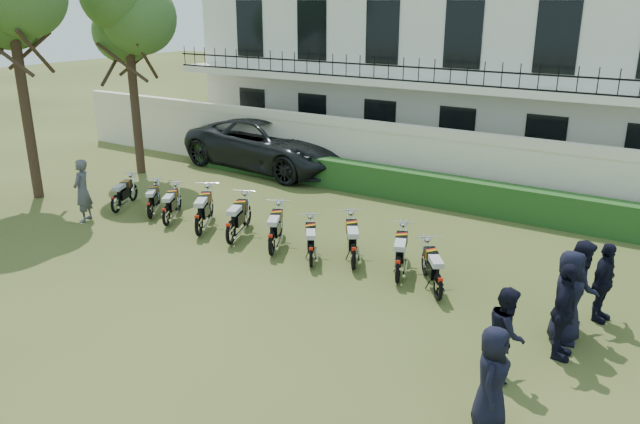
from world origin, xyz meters
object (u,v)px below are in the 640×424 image
(motorcycle_5, at_px, (272,238))
(officer_2, at_px, (564,312))
(motorcycle_4, at_px, (230,227))
(motorcycle_3, at_px, (198,219))
(motorcycle_6, at_px, (311,250))
(motorcycle_7, at_px, (353,251))
(officer_0, at_px, (492,378))
(officer_4, at_px, (581,286))
(motorcycle_8, at_px, (398,264))
(inspector, at_px, (82,191))
(suv, at_px, (271,144))
(motorcycle_9, at_px, (439,281))
(tree_west_near, at_px, (127,9))
(motorcycle_2, at_px, (166,211))
(motorcycle_1, at_px, (150,205))
(officer_3, at_px, (568,297))
(officer_5, at_px, (603,282))
(officer_1, at_px, (506,332))
(motorcycle_0, at_px, (115,199))

(motorcycle_5, xyz_separation_m, officer_2, (7.25, -1.02, 0.41))
(motorcycle_4, bearing_deg, motorcycle_3, 158.21)
(motorcycle_6, height_order, motorcycle_7, motorcycle_7)
(officer_0, xyz_separation_m, officer_4, (0.54, 3.83, 0.10))
(motorcycle_8, xyz_separation_m, inspector, (-9.68, -1.01, 0.43))
(suv, bearing_deg, officer_4, -113.12)
(officer_4, bearing_deg, motorcycle_9, 91.60)
(tree_west_near, xyz_separation_m, officer_2, (16.26, -4.95, -4.97))
(officer_2, bearing_deg, motorcycle_3, 82.17)
(motorcycle_2, distance_m, suv, 7.05)
(motorcycle_1, relative_size, motorcycle_4, 0.75)
(officer_4, bearing_deg, suv, 56.22)
(motorcycle_1, height_order, officer_3, officer_3)
(motorcycle_2, distance_m, officer_4, 11.19)
(inspector, relative_size, officer_4, 0.99)
(motorcycle_1, height_order, officer_0, officer_0)
(motorcycle_3, relative_size, officer_0, 1.14)
(motorcycle_4, xyz_separation_m, suv, (-3.86, 7.02, 0.45))
(tree_west_near, bearing_deg, officer_5, -10.46)
(motorcycle_4, xyz_separation_m, motorcycle_8, (4.78, 0.21, -0.02))
(motorcycle_2, height_order, motorcycle_6, motorcycle_2)
(motorcycle_2, relative_size, officer_1, 1.00)
(motorcycle_0, xyz_separation_m, officer_3, (13.20, -0.52, 0.47))
(motorcycle_9, distance_m, suv, 12.10)
(motorcycle_6, xyz_separation_m, inspector, (-7.51, -0.68, 0.47))
(officer_2, distance_m, officer_5, 1.92)
(motorcycle_0, relative_size, motorcycle_1, 1.14)
(officer_0, height_order, officer_2, officer_2)
(motorcycle_6, bearing_deg, motorcycle_5, 142.50)
(inspector, bearing_deg, motorcycle_2, 86.06)
(motorcycle_0, bearing_deg, motorcycle_3, -25.70)
(officer_0, distance_m, officer_5, 4.54)
(officer_3, relative_size, officer_5, 1.10)
(motorcycle_9, bearing_deg, officer_2, -53.71)
(motorcycle_5, height_order, motorcycle_8, motorcycle_5)
(motorcycle_1, distance_m, officer_0, 12.16)
(suv, bearing_deg, motorcycle_9, -120.83)
(motorcycle_9, bearing_deg, motorcycle_8, 128.27)
(motorcycle_0, height_order, officer_2, officer_2)
(officer_0, bearing_deg, motorcycle_1, 64.14)
(motorcycle_8, relative_size, officer_1, 1.14)
(officer_5, bearing_deg, motorcycle_1, 105.40)
(motorcycle_7, distance_m, officer_4, 5.15)
(officer_1, bearing_deg, inspector, 68.74)
(motorcycle_3, relative_size, motorcycle_9, 1.18)
(suv, bearing_deg, motorcycle_4, -145.80)
(motorcycle_3, relative_size, motorcycle_7, 1.07)
(officer_0, xyz_separation_m, officer_1, (-0.22, 1.47, -0.00))
(motorcycle_4, distance_m, suv, 8.03)
(motorcycle_2, relative_size, officer_5, 0.99)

